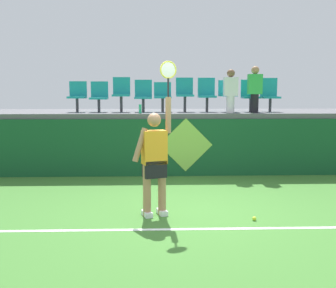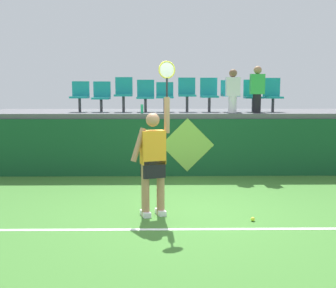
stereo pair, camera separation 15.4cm
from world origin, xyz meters
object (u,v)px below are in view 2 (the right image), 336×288
at_px(stadium_chair_2, 124,92).
at_px(stadium_chair_6, 209,93).
at_px(stadium_chair_3, 146,95).
at_px(spectator_1, 233,90).
at_px(stadium_chair_5, 187,93).
at_px(stadium_chair_7, 230,93).
at_px(spectator_0, 257,88).
at_px(stadium_chair_4, 165,95).
at_px(tennis_player, 153,158).
at_px(stadium_chair_8, 253,94).
at_px(stadium_chair_1, 102,95).
at_px(stadium_chair_9, 272,94).
at_px(stadium_chair_0, 80,95).
at_px(water_bottle, 142,109).
at_px(tennis_ball, 253,219).

distance_m(stadium_chair_2, stadium_chair_6, 2.19).
bearing_deg(stadium_chair_2, stadium_chair_3, 0.09).
bearing_deg(spectator_1, stadium_chair_5, 158.43).
relative_size(stadium_chair_7, spectator_0, 0.71).
bearing_deg(stadium_chair_4, stadium_chair_7, -0.03).
bearing_deg(tennis_player, stadium_chair_8, 58.51).
height_order(stadium_chair_4, stadium_chair_8, stadium_chair_8).
relative_size(stadium_chair_5, spectator_1, 0.82).
xyz_separation_m(tennis_player, stadium_chair_1, (-1.41, 4.02, 0.96)).
height_order(stadium_chair_9, spectator_1, spectator_1).
distance_m(stadium_chair_0, stadium_chair_1, 0.55).
bearing_deg(stadium_chair_2, stadium_chair_7, -0.18).
height_order(water_bottle, spectator_1, spectator_1).
bearing_deg(tennis_ball, stadium_chair_2, 118.92).
height_order(stadium_chair_1, stadium_chair_5, stadium_chair_5).
height_order(stadium_chair_3, spectator_0, spectator_0).
height_order(stadium_chair_1, stadium_chair_7, stadium_chair_7).
height_order(tennis_ball, stadium_chair_7, stadium_chair_7).
height_order(stadium_chair_6, spectator_0, spectator_0).
bearing_deg(stadium_chair_3, water_bottle, -95.28).
height_order(stadium_chair_2, stadium_chair_7, stadium_chair_2).
bearing_deg(stadium_chair_8, stadium_chair_9, 0.53).
relative_size(stadium_chair_4, spectator_1, 0.71).
relative_size(stadium_chair_0, stadium_chair_2, 0.88).
bearing_deg(tennis_player, stadium_chair_2, 101.83).
bearing_deg(spectator_1, tennis_player, -117.59).
bearing_deg(stadium_chair_5, tennis_ball, -79.75).
height_order(tennis_ball, stadium_chair_9, stadium_chair_9).
bearing_deg(stadium_chair_1, stadium_chair_9, 0.09).
relative_size(tennis_player, stadium_chair_6, 2.87).
height_order(tennis_ball, stadium_chair_4, stadium_chair_4).
distance_m(water_bottle, stadium_chair_5, 1.35).
relative_size(stadium_chair_1, spectator_0, 0.68).
distance_m(stadium_chair_5, stadium_chair_8, 1.69).
height_order(water_bottle, stadium_chair_5, stadium_chair_5).
distance_m(stadium_chair_4, spectator_0, 2.31).
bearing_deg(spectator_1, stadium_chair_4, 165.62).
distance_m(tennis_ball, stadium_chair_1, 5.60).
relative_size(tennis_ball, stadium_chair_5, 0.08).
bearing_deg(stadium_chair_2, spectator_1, -9.10).
relative_size(stadium_chair_0, stadium_chair_9, 0.90).
bearing_deg(stadium_chair_7, stadium_chair_2, 179.82).
bearing_deg(stadium_chair_3, spectator_1, -11.41).
bearing_deg(stadium_chair_7, stadium_chair_8, 0.86).
bearing_deg(stadium_chair_1, stadium_chair_2, 0.23).
distance_m(stadium_chair_8, spectator_1, 0.74).
xyz_separation_m(tennis_ball, stadium_chair_7, (0.31, 4.35, 1.92)).
bearing_deg(stadium_chair_0, stadium_chair_1, 0.32).
distance_m(water_bottle, spectator_0, 2.86).
bearing_deg(water_bottle, spectator_1, 5.54).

